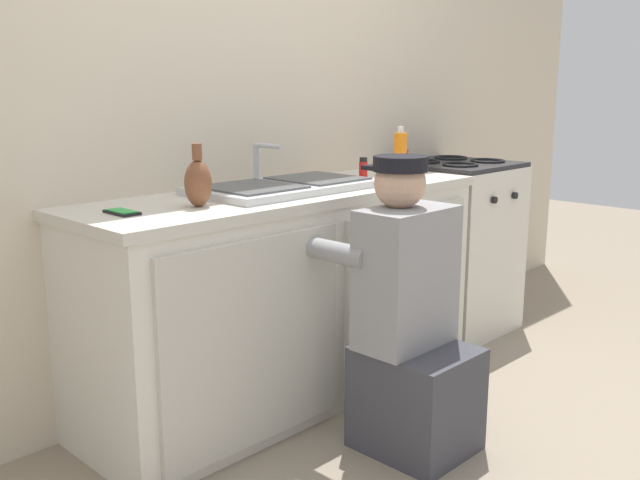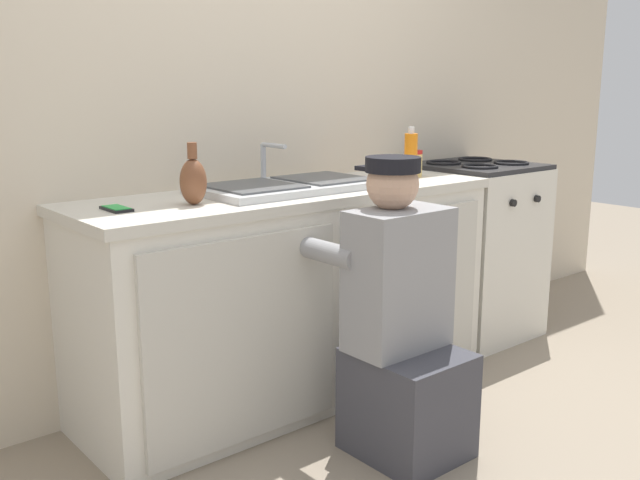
{
  "view_description": "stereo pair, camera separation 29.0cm",
  "coord_description": "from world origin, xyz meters",
  "px_view_note": "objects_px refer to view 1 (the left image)",
  "views": [
    {
      "loc": [
        -2.03,
        -1.88,
        1.35
      ],
      "look_at": [
        0.0,
        0.1,
        0.74
      ],
      "focal_mm": 40.0,
      "sensor_mm": 36.0,
      "label": 1
    },
    {
      "loc": [
        -1.82,
        -2.08,
        1.35
      ],
      "look_at": [
        0.0,
        0.1,
        0.74
      ],
      "focal_mm": 40.0,
      "sensor_mm": 36.0,
      "label": 2
    }
  ],
  "objects_px": {
    "sink_double_basin": "(286,186)",
    "plumber_person": "(409,330)",
    "spice_bottle_red": "(363,169)",
    "vase_decorative": "(198,182)",
    "cell_phone": "(122,212)",
    "stove_range": "(452,246)",
    "condiment_jar": "(401,163)",
    "soap_bottle_orange": "(400,156)"
  },
  "relations": [
    {
      "from": "stove_range",
      "to": "soap_bottle_orange",
      "type": "xyz_separation_m",
      "value": [
        -0.68,
        -0.15,
        0.56
      ]
    },
    {
      "from": "soap_bottle_orange",
      "to": "spice_bottle_red",
      "type": "xyz_separation_m",
      "value": [
        -0.09,
        0.14,
        -0.06
      ]
    },
    {
      "from": "stove_range",
      "to": "spice_bottle_red",
      "type": "bearing_deg",
      "value": -179.28
    },
    {
      "from": "sink_double_basin",
      "to": "stove_range",
      "type": "bearing_deg",
      "value": -0.1
    },
    {
      "from": "plumber_person",
      "to": "spice_bottle_red",
      "type": "height_order",
      "value": "plumber_person"
    },
    {
      "from": "stove_range",
      "to": "cell_phone",
      "type": "bearing_deg",
      "value": -179.88
    },
    {
      "from": "sink_double_basin",
      "to": "soap_bottle_orange",
      "type": "height_order",
      "value": "soap_bottle_orange"
    },
    {
      "from": "plumber_person",
      "to": "condiment_jar",
      "type": "height_order",
      "value": "plumber_person"
    },
    {
      "from": "stove_range",
      "to": "vase_decorative",
      "type": "distance_m",
      "value": 1.85
    },
    {
      "from": "sink_double_basin",
      "to": "plumber_person",
      "type": "xyz_separation_m",
      "value": [
        0.01,
        -0.66,
        -0.48
      ]
    },
    {
      "from": "soap_bottle_orange",
      "to": "plumber_person",
      "type": "bearing_deg",
      "value": -138.4
    },
    {
      "from": "spice_bottle_red",
      "to": "plumber_person",
      "type": "bearing_deg",
      "value": -126.35
    },
    {
      "from": "soap_bottle_orange",
      "to": "vase_decorative",
      "type": "xyz_separation_m",
      "value": [
        -1.08,
        0.08,
        -0.02
      ]
    },
    {
      "from": "stove_range",
      "to": "spice_bottle_red",
      "type": "relative_size",
      "value": 9.11
    },
    {
      "from": "soap_bottle_orange",
      "to": "cell_phone",
      "type": "xyz_separation_m",
      "value": [
        -1.35,
        0.15,
        -0.11
      ]
    },
    {
      "from": "soap_bottle_orange",
      "to": "sink_double_basin",
      "type": "bearing_deg",
      "value": 165.05
    },
    {
      "from": "cell_phone",
      "to": "spice_bottle_red",
      "type": "xyz_separation_m",
      "value": [
        1.26,
        -0.01,
        0.04
      ]
    },
    {
      "from": "soap_bottle_orange",
      "to": "spice_bottle_red",
      "type": "relative_size",
      "value": 2.38
    },
    {
      "from": "soap_bottle_orange",
      "to": "stove_range",
      "type": "bearing_deg",
      "value": 12.55
    },
    {
      "from": "stove_range",
      "to": "vase_decorative",
      "type": "relative_size",
      "value": 4.16
    },
    {
      "from": "condiment_jar",
      "to": "soap_bottle_orange",
      "type": "distance_m",
      "value": 0.2
    },
    {
      "from": "vase_decorative",
      "to": "spice_bottle_red",
      "type": "xyz_separation_m",
      "value": [
        0.99,
        0.06,
        -0.04
      ]
    },
    {
      "from": "spice_bottle_red",
      "to": "cell_phone",
      "type": "bearing_deg",
      "value": 179.75
    },
    {
      "from": "soap_bottle_orange",
      "to": "cell_phone",
      "type": "relative_size",
      "value": 1.79
    },
    {
      "from": "sink_double_basin",
      "to": "cell_phone",
      "type": "xyz_separation_m",
      "value": [
        -0.78,
        -0.01,
        -0.01
      ]
    },
    {
      "from": "sink_double_basin",
      "to": "soap_bottle_orange",
      "type": "distance_m",
      "value": 0.61
    },
    {
      "from": "cell_phone",
      "to": "vase_decorative",
      "type": "height_order",
      "value": "vase_decorative"
    },
    {
      "from": "stove_range",
      "to": "plumber_person",
      "type": "bearing_deg",
      "value": -152.28
    },
    {
      "from": "soap_bottle_orange",
      "to": "cell_phone",
      "type": "distance_m",
      "value": 1.37
    },
    {
      "from": "condiment_jar",
      "to": "vase_decorative",
      "type": "xyz_separation_m",
      "value": [
        -1.24,
        -0.04,
        0.03
      ]
    },
    {
      "from": "cell_phone",
      "to": "stove_range",
      "type": "bearing_deg",
      "value": 0.12
    },
    {
      "from": "sink_double_basin",
      "to": "spice_bottle_red",
      "type": "bearing_deg",
      "value": -1.41
    },
    {
      "from": "sink_double_basin",
      "to": "vase_decorative",
      "type": "distance_m",
      "value": 0.51
    },
    {
      "from": "sink_double_basin",
      "to": "cell_phone",
      "type": "relative_size",
      "value": 5.71
    },
    {
      "from": "sink_double_basin",
      "to": "condiment_jar",
      "type": "xyz_separation_m",
      "value": [
        0.73,
        -0.04,
        0.05
      ]
    },
    {
      "from": "sink_double_basin",
      "to": "plumber_person",
      "type": "distance_m",
      "value": 0.82
    },
    {
      "from": "plumber_person",
      "to": "condiment_jar",
      "type": "distance_m",
      "value": 1.09
    },
    {
      "from": "condiment_jar",
      "to": "vase_decorative",
      "type": "height_order",
      "value": "vase_decorative"
    },
    {
      "from": "plumber_person",
      "to": "spice_bottle_red",
      "type": "bearing_deg",
      "value": 53.65
    },
    {
      "from": "spice_bottle_red",
      "to": "soap_bottle_orange",
      "type": "bearing_deg",
      "value": -56.76
    },
    {
      "from": "plumber_person",
      "to": "sink_double_basin",
      "type": "bearing_deg",
      "value": 90.56
    },
    {
      "from": "sink_double_basin",
      "to": "cell_phone",
      "type": "height_order",
      "value": "sink_double_basin"
    }
  ]
}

